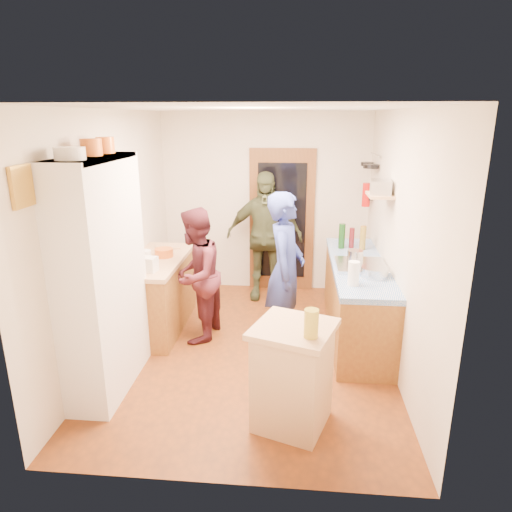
# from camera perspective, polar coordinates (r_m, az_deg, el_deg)

# --- Properties ---
(floor) EXTENTS (3.00, 4.00, 0.02)m
(floor) POSITION_cam_1_polar(r_m,az_deg,el_deg) (5.29, -0.52, -11.61)
(floor) COLOR brown
(floor) RESTS_ON ground
(ceiling) EXTENTS (3.00, 4.00, 0.02)m
(ceiling) POSITION_cam_1_polar(r_m,az_deg,el_deg) (4.64, -0.61, 18.10)
(ceiling) COLOR silver
(ceiling) RESTS_ON ground
(wall_back) EXTENTS (3.00, 0.02, 2.60)m
(wall_back) POSITION_cam_1_polar(r_m,az_deg,el_deg) (6.75, 1.15, 6.59)
(wall_back) COLOR beige
(wall_back) RESTS_ON ground
(wall_front) EXTENTS (3.00, 0.02, 2.60)m
(wall_front) POSITION_cam_1_polar(r_m,az_deg,el_deg) (2.92, -4.52, -7.83)
(wall_front) COLOR beige
(wall_front) RESTS_ON ground
(wall_left) EXTENTS (0.02, 4.00, 2.60)m
(wall_left) POSITION_cam_1_polar(r_m,az_deg,el_deg) (5.17, -17.48, 2.54)
(wall_left) COLOR beige
(wall_left) RESTS_ON ground
(wall_right) EXTENTS (0.02, 4.00, 2.60)m
(wall_right) POSITION_cam_1_polar(r_m,az_deg,el_deg) (4.89, 17.35, 1.75)
(wall_right) COLOR beige
(wall_right) RESTS_ON ground
(door_frame) EXTENTS (0.95, 0.06, 2.10)m
(door_frame) POSITION_cam_1_polar(r_m,az_deg,el_deg) (6.75, 3.23, 4.40)
(door_frame) COLOR brown
(door_frame) RESTS_ON ground
(door_glass) EXTENTS (0.70, 0.02, 1.70)m
(door_glass) POSITION_cam_1_polar(r_m,az_deg,el_deg) (6.72, 3.22, 4.33)
(door_glass) COLOR black
(door_glass) RESTS_ON door_frame
(hutch_body) EXTENTS (0.40, 1.20, 2.20)m
(hutch_body) POSITION_cam_1_polar(r_m,az_deg,el_deg) (4.44, -18.59, -2.60)
(hutch_body) COLOR white
(hutch_body) RESTS_ON ground
(hutch_top_shelf) EXTENTS (0.40, 1.14, 0.04)m
(hutch_top_shelf) POSITION_cam_1_polar(r_m,az_deg,el_deg) (4.22, -19.99, 11.37)
(hutch_top_shelf) COLOR white
(hutch_top_shelf) RESTS_ON hutch_body
(plate_stack) EXTENTS (0.24, 0.24, 0.10)m
(plate_stack) POSITION_cam_1_polar(r_m,az_deg,el_deg) (3.90, -22.26, 11.77)
(plate_stack) COLOR white
(plate_stack) RESTS_ON hutch_top_shelf
(orange_pot_a) EXTENTS (0.18, 0.18, 0.15)m
(orange_pot_a) POSITION_cam_1_polar(r_m,az_deg,el_deg) (4.25, -19.90, 12.66)
(orange_pot_a) COLOR orange
(orange_pot_a) RESTS_ON hutch_top_shelf
(orange_pot_b) EXTENTS (0.16, 0.16, 0.15)m
(orange_pot_b) POSITION_cam_1_polar(r_m,az_deg,el_deg) (4.52, -18.33, 13.02)
(orange_pot_b) COLOR orange
(orange_pot_b) RESTS_ON hutch_top_shelf
(left_counter_base) EXTENTS (0.60, 1.40, 0.85)m
(left_counter_base) POSITION_cam_1_polar(r_m,az_deg,el_deg) (5.73, -12.14, -4.85)
(left_counter_base) COLOR olive
(left_counter_base) RESTS_ON ground
(left_counter_top) EXTENTS (0.64, 1.44, 0.05)m
(left_counter_top) POSITION_cam_1_polar(r_m,az_deg,el_deg) (5.58, -12.43, -0.56)
(left_counter_top) COLOR tan
(left_counter_top) RESTS_ON left_counter_base
(toaster) EXTENTS (0.24, 0.18, 0.16)m
(toaster) POSITION_cam_1_polar(r_m,az_deg,el_deg) (5.12, -13.48, -0.99)
(toaster) COLOR white
(toaster) RESTS_ON left_counter_top
(kettle) EXTENTS (0.17, 0.17, 0.17)m
(kettle) POSITION_cam_1_polar(r_m,az_deg,el_deg) (5.36, -13.73, -0.19)
(kettle) COLOR white
(kettle) RESTS_ON left_counter_top
(orange_bowl) EXTENTS (0.25, 0.25, 0.10)m
(orange_bowl) POSITION_cam_1_polar(r_m,az_deg,el_deg) (5.62, -11.43, 0.42)
(orange_bowl) COLOR orange
(orange_bowl) RESTS_ON left_counter_top
(chopping_board) EXTENTS (0.36, 0.31, 0.02)m
(chopping_board) POSITION_cam_1_polar(r_m,az_deg,el_deg) (6.00, -10.95, 1.13)
(chopping_board) COLOR tan
(chopping_board) RESTS_ON left_counter_top
(right_counter_base) EXTENTS (0.60, 2.20, 0.84)m
(right_counter_base) POSITION_cam_1_polar(r_m,az_deg,el_deg) (5.58, 12.41, -5.54)
(right_counter_base) COLOR olive
(right_counter_base) RESTS_ON ground
(right_counter_top) EXTENTS (0.62, 2.22, 0.06)m
(right_counter_top) POSITION_cam_1_polar(r_m,az_deg,el_deg) (5.43, 12.71, -1.14)
(right_counter_top) COLOR #0F52B5
(right_counter_top) RESTS_ON right_counter_base
(hob) EXTENTS (0.55, 0.58, 0.04)m
(hob) POSITION_cam_1_polar(r_m,az_deg,el_deg) (5.26, 12.95, -1.16)
(hob) COLOR silver
(hob) RESTS_ON right_counter_top
(pot_on_hob) EXTENTS (0.18, 0.18, 0.12)m
(pot_on_hob) POSITION_cam_1_polar(r_m,az_deg,el_deg) (5.36, 12.30, 0.10)
(pot_on_hob) COLOR silver
(pot_on_hob) RESTS_ON hob
(bottle_a) EXTENTS (0.10, 0.10, 0.32)m
(bottle_a) POSITION_cam_1_polar(r_m,az_deg,el_deg) (5.94, 10.68, 2.47)
(bottle_a) COLOR #143F14
(bottle_a) RESTS_ON right_counter_top
(bottle_b) EXTENTS (0.08, 0.08, 0.26)m
(bottle_b) POSITION_cam_1_polar(r_m,az_deg,el_deg) (5.99, 11.87, 2.24)
(bottle_b) COLOR #591419
(bottle_b) RESTS_ON right_counter_top
(bottle_c) EXTENTS (0.09, 0.09, 0.31)m
(bottle_c) POSITION_cam_1_polar(r_m,az_deg,el_deg) (5.93, 13.21, 2.22)
(bottle_c) COLOR olive
(bottle_c) RESTS_ON right_counter_top
(paper_towel) EXTENTS (0.13, 0.13, 0.25)m
(paper_towel) POSITION_cam_1_polar(r_m,az_deg,el_deg) (4.66, 12.11, -2.13)
(paper_towel) COLOR white
(paper_towel) RESTS_ON right_counter_top
(mixing_bowl) EXTENTS (0.32, 0.32, 0.11)m
(mixing_bowl) POSITION_cam_1_polar(r_m,az_deg,el_deg) (4.96, 14.59, -1.97)
(mixing_bowl) COLOR silver
(mixing_bowl) RESTS_ON right_counter_top
(island_base) EXTENTS (0.70, 0.70, 0.86)m
(island_base) POSITION_cam_1_polar(r_m,az_deg,el_deg) (3.95, 4.58, -15.02)
(island_base) COLOR tan
(island_base) RESTS_ON ground
(island_top) EXTENTS (0.79, 0.79, 0.05)m
(island_top) POSITION_cam_1_polar(r_m,az_deg,el_deg) (3.73, 4.75, -9.09)
(island_top) COLOR tan
(island_top) RESTS_ON island_base
(cutting_board) EXTENTS (0.42, 0.38, 0.02)m
(cutting_board) POSITION_cam_1_polar(r_m,az_deg,el_deg) (3.78, 4.29, -8.51)
(cutting_board) COLOR white
(cutting_board) RESTS_ON island_top
(oil_jar) EXTENTS (0.14, 0.14, 0.22)m
(oil_jar) POSITION_cam_1_polar(r_m,az_deg,el_deg) (3.52, 6.92, -8.36)
(oil_jar) COLOR #AD9E2D
(oil_jar) RESTS_ON island_top
(pan_rail) EXTENTS (0.02, 0.65, 0.02)m
(pan_rail) POSITION_cam_1_polar(r_m,az_deg,el_deg) (6.24, 14.67, 12.14)
(pan_rail) COLOR silver
(pan_rail) RESTS_ON wall_right
(pan_hang_a) EXTENTS (0.18, 0.18, 0.05)m
(pan_hang_a) POSITION_cam_1_polar(r_m,az_deg,el_deg) (6.07, 14.27, 10.81)
(pan_hang_a) COLOR black
(pan_hang_a) RESTS_ON pan_rail
(pan_hang_b) EXTENTS (0.16, 0.16, 0.05)m
(pan_hang_b) POSITION_cam_1_polar(r_m,az_deg,el_deg) (6.27, 13.98, 10.83)
(pan_hang_b) COLOR black
(pan_hang_b) RESTS_ON pan_rail
(pan_hang_c) EXTENTS (0.17, 0.17, 0.05)m
(pan_hang_c) POSITION_cam_1_polar(r_m,az_deg,el_deg) (6.46, 13.73, 11.11)
(pan_hang_c) COLOR black
(pan_hang_c) RESTS_ON pan_rail
(wall_shelf) EXTENTS (0.26, 0.42, 0.03)m
(wall_shelf) POSITION_cam_1_polar(r_m,az_deg,el_deg) (5.21, 15.24, 7.35)
(wall_shelf) COLOR tan
(wall_shelf) RESTS_ON wall_right
(radio) EXTENTS (0.26, 0.33, 0.15)m
(radio) POSITION_cam_1_polar(r_m,az_deg,el_deg) (5.20, 15.31, 8.32)
(radio) COLOR silver
(radio) RESTS_ON wall_shelf
(ext_bracket) EXTENTS (0.06, 0.10, 0.04)m
(ext_bracket) POSITION_cam_1_polar(r_m,az_deg,el_deg) (6.48, 14.12, 6.99)
(ext_bracket) COLOR black
(ext_bracket) RESTS_ON wall_right
(fire_extinguisher) EXTENTS (0.11, 0.11, 0.32)m
(fire_extinguisher) POSITION_cam_1_polar(r_m,az_deg,el_deg) (6.47, 13.63, 7.45)
(fire_extinguisher) COLOR red
(fire_extinguisher) RESTS_ON wall_right
(picture_frame) EXTENTS (0.03, 0.25, 0.30)m
(picture_frame) POSITION_cam_1_polar(r_m,az_deg,el_deg) (3.66, -27.24, 7.74)
(picture_frame) COLOR gold
(picture_frame) RESTS_ON wall_left
(person_hob) EXTENTS (0.51, 0.69, 1.76)m
(person_hob) POSITION_cam_1_polar(r_m,az_deg,el_deg) (5.08, 4.01, -1.90)
(person_hob) COLOR navy
(person_hob) RESTS_ON ground
(person_left) EXTENTS (0.70, 0.84, 1.56)m
(person_left) POSITION_cam_1_polar(r_m,az_deg,el_deg) (5.29, -7.10, -2.33)
(person_left) COLOR #481A23
(person_left) RESTS_ON ground
(person_back) EXTENTS (1.09, 0.49, 1.82)m
(person_back) POSITION_cam_1_polar(r_m,az_deg,el_deg) (6.41, 1.16, 2.46)
(person_back) COLOR #3B4228
(person_back) RESTS_ON ground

